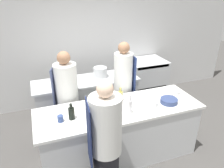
# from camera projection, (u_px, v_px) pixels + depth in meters

# --- Properties ---
(ground_plane) EXTENTS (16.00, 16.00, 0.00)m
(ground_plane) POSITION_uv_depth(u_px,v_px,m) (119.00, 154.00, 3.74)
(ground_plane) COLOR #4C4947
(wall_back) EXTENTS (8.00, 0.06, 2.80)m
(wall_back) POSITION_uv_depth(u_px,v_px,m) (85.00, 44.00, 4.97)
(wall_back) COLOR silver
(wall_back) RESTS_ON ground_plane
(prep_counter) EXTENTS (2.56, 0.85, 0.93)m
(prep_counter) POSITION_uv_depth(u_px,v_px,m) (119.00, 132.00, 3.54)
(prep_counter) COLOR silver
(prep_counter) RESTS_ON ground_plane
(pass_counter) EXTENTS (2.08, 0.67, 0.93)m
(pass_counter) POSITION_uv_depth(u_px,v_px,m) (87.00, 100.00, 4.51)
(pass_counter) COLOR silver
(pass_counter) RESTS_ON ground_plane
(oven_range) EXTENTS (0.95, 0.74, 0.99)m
(oven_range) POSITION_uv_depth(u_px,v_px,m) (145.00, 80.00, 5.42)
(oven_range) COLOR silver
(oven_range) RESTS_ON ground_plane
(chef_at_prep_near) EXTENTS (0.42, 0.40, 1.73)m
(chef_at_prep_near) POSITION_uv_depth(u_px,v_px,m) (106.00, 146.00, 2.65)
(chef_at_prep_near) COLOR black
(chef_at_prep_near) RESTS_ON ground_plane
(chef_at_stove) EXTENTS (0.35, 0.33, 1.77)m
(chef_at_stove) POSITION_uv_depth(u_px,v_px,m) (123.00, 89.00, 4.02)
(chef_at_stove) COLOR black
(chef_at_stove) RESTS_ON ground_plane
(chef_at_pass_far) EXTENTS (0.43, 0.42, 1.71)m
(chef_at_pass_far) POSITION_uv_depth(u_px,v_px,m) (67.00, 100.00, 3.74)
(chef_at_pass_far) COLOR black
(chef_at_pass_far) RESTS_ON ground_plane
(bottle_olive_oil) EXTENTS (0.08, 0.08, 0.25)m
(bottle_olive_oil) POSITION_uv_depth(u_px,v_px,m) (107.00, 102.00, 3.31)
(bottle_olive_oil) COLOR #19471E
(bottle_olive_oil) RESTS_ON prep_counter
(bottle_vinegar) EXTENTS (0.06, 0.06, 0.29)m
(bottle_vinegar) POSITION_uv_depth(u_px,v_px,m) (130.00, 106.00, 3.17)
(bottle_vinegar) COLOR silver
(bottle_vinegar) RESTS_ON prep_counter
(bottle_wine) EXTENTS (0.09, 0.09, 0.24)m
(bottle_wine) POSITION_uv_depth(u_px,v_px,m) (71.00, 113.00, 3.04)
(bottle_wine) COLOR black
(bottle_wine) RESTS_ON prep_counter
(bottle_cooking_oil) EXTENTS (0.07, 0.07, 0.28)m
(bottle_cooking_oil) POSITION_uv_depth(u_px,v_px,m) (96.00, 102.00, 3.29)
(bottle_cooking_oil) COLOR #2D5175
(bottle_cooking_oil) RESTS_ON prep_counter
(bottle_sauce) EXTENTS (0.08, 0.08, 0.23)m
(bottle_sauce) POSITION_uv_depth(u_px,v_px,m) (120.00, 96.00, 3.51)
(bottle_sauce) COLOR #B2A84C
(bottle_sauce) RESTS_ON prep_counter
(bowl_mixing_large) EXTENTS (0.27, 0.27, 0.07)m
(bowl_mixing_large) POSITION_uv_depth(u_px,v_px,m) (169.00, 101.00, 3.47)
(bowl_mixing_large) COLOR navy
(bowl_mixing_large) RESTS_ON prep_counter
(bowl_prep_small) EXTENTS (0.21, 0.21, 0.07)m
(bowl_prep_small) POSITION_uv_depth(u_px,v_px,m) (174.00, 91.00, 3.77)
(bowl_prep_small) COLOR white
(bowl_prep_small) RESTS_ON prep_counter
(bowl_ceramic_blue) EXTENTS (0.27, 0.27, 0.07)m
(bowl_ceramic_blue) POSITION_uv_depth(u_px,v_px,m) (149.00, 103.00, 3.42)
(bowl_ceramic_blue) COLOR white
(bowl_ceramic_blue) RESTS_ON prep_counter
(cup) EXTENTS (0.08, 0.08, 0.10)m
(cup) POSITION_uv_depth(u_px,v_px,m) (60.00, 119.00, 3.00)
(cup) COLOR #33477F
(cup) RESTS_ON prep_counter
(cutting_board) EXTENTS (0.40, 0.25, 0.01)m
(cutting_board) POSITION_uv_depth(u_px,v_px,m) (102.00, 117.00, 3.10)
(cutting_board) COLOR tan
(cutting_board) RESTS_ON prep_counter
(stockpot) EXTENTS (0.27, 0.27, 0.20)m
(stockpot) POSITION_uv_depth(u_px,v_px,m) (100.00, 72.00, 4.42)
(stockpot) COLOR silver
(stockpot) RESTS_ON pass_counter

